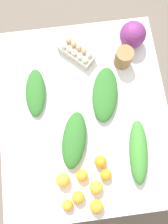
# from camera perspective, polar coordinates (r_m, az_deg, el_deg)

# --- Properties ---
(ground_plane) EXTENTS (8.00, 8.00, 0.00)m
(ground_plane) POSITION_cam_1_polar(r_m,az_deg,el_deg) (2.17, -0.00, -4.64)
(ground_plane) COLOR #70665B
(dining_table) EXTENTS (1.29, 1.09, 0.77)m
(dining_table) POSITION_cam_1_polar(r_m,az_deg,el_deg) (1.50, -0.00, -0.95)
(dining_table) COLOR silver
(dining_table) RESTS_ON ground_plane
(cabbage_purple) EXTENTS (0.17, 0.17, 0.17)m
(cabbage_purple) POSITION_cam_1_polar(r_m,az_deg,el_deg) (1.56, 12.61, 19.12)
(cabbage_purple) COLOR #7A2D75
(cabbage_purple) RESTS_ON dining_table
(egg_carton) EXTENTS (0.25, 0.25, 0.09)m
(egg_carton) POSITION_cam_1_polar(r_m,az_deg,el_deg) (1.51, -1.89, 15.37)
(egg_carton) COLOR beige
(egg_carton) RESTS_ON dining_table
(paper_bag) EXTENTS (0.11, 0.11, 0.13)m
(paper_bag) POSITION_cam_1_polar(r_m,az_deg,el_deg) (1.49, 10.25, 13.82)
(paper_bag) COLOR #997047
(paper_bag) RESTS_ON dining_table
(greens_bunch_beet_tops) EXTENTS (0.38, 0.22, 0.08)m
(greens_bunch_beet_tops) POSITION_cam_1_polar(r_m,az_deg,el_deg) (1.34, -2.58, -7.23)
(greens_bunch_beet_tops) COLOR #2D6B28
(greens_bunch_beet_tops) RESTS_ON dining_table
(greens_bunch_kale) EXTENTS (0.33, 0.15, 0.06)m
(greens_bunch_kale) POSITION_cam_1_polar(r_m,az_deg,el_deg) (1.45, -12.56, 5.03)
(greens_bunch_kale) COLOR #2D6B28
(greens_bunch_kale) RESTS_ON dining_table
(greens_bunch_dandelion) EXTENTS (0.39, 0.16, 0.10)m
(greens_bunch_dandelion) POSITION_cam_1_polar(r_m,az_deg,el_deg) (1.37, 14.03, -10.00)
(greens_bunch_dandelion) COLOR #3D8433
(greens_bunch_dandelion) RESTS_ON dining_table
(greens_bunch_scallion) EXTENTS (0.40, 0.24, 0.07)m
(greens_bunch_scallion) POSITION_cam_1_polar(r_m,az_deg,el_deg) (1.41, 5.51, 4.67)
(greens_bunch_scallion) COLOR #2D6B28
(greens_bunch_scallion) RESTS_ON dining_table
(orange_0) EXTENTS (0.07, 0.07, 0.07)m
(orange_0) POSITION_cam_1_polar(r_m,az_deg,el_deg) (1.36, -1.53, -21.38)
(orange_0) COLOR orange
(orange_0) RESTS_ON dining_table
(orange_1) EXTENTS (0.07, 0.07, 0.07)m
(orange_1) POSITION_cam_1_polar(r_m,az_deg,el_deg) (1.34, -0.55, -16.26)
(orange_1) COLOR orange
(orange_1) RESTS_ON dining_table
(orange_2) EXTENTS (0.07, 0.07, 0.07)m
(orange_2) POSITION_cam_1_polar(r_m,az_deg,el_deg) (1.34, 4.31, -12.78)
(orange_2) COLOR orange
(orange_2) RESTS_ON dining_table
(orange_3) EXTENTS (0.08, 0.08, 0.08)m
(orange_3) POSITION_cam_1_polar(r_m,az_deg,el_deg) (1.35, 3.20, -19.06)
(orange_3) COLOR #F9A833
(orange_3) RESTS_ON dining_table
(orange_4) EXTENTS (0.08, 0.08, 0.08)m
(orange_4) POSITION_cam_1_polar(r_m,az_deg,el_deg) (1.35, -5.54, -17.31)
(orange_4) COLOR #F9A833
(orange_4) RESTS_ON dining_table
(orange_5) EXTENTS (0.07, 0.07, 0.07)m
(orange_5) POSITION_cam_1_polar(r_m,az_deg,el_deg) (1.35, 5.75, -16.03)
(orange_5) COLOR orange
(orange_5) RESTS_ON dining_table
(orange_6) EXTENTS (0.08, 0.08, 0.08)m
(orange_6) POSITION_cam_1_polar(r_m,az_deg,el_deg) (1.36, 3.11, -23.47)
(orange_6) COLOR orange
(orange_6) RESTS_ON dining_table
(orange_7) EXTENTS (0.07, 0.07, 0.07)m
(orange_7) POSITION_cam_1_polar(r_m,az_deg,el_deg) (1.37, -4.34, -23.14)
(orange_7) COLOR orange
(orange_7) RESTS_ON dining_table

